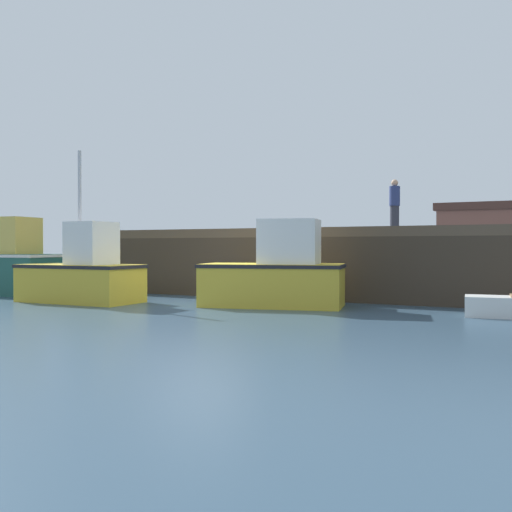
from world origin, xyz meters
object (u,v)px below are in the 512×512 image
fishing_boat_near_right (82,275)px  fishing_boat_mid (276,274)px  fishing_boat_near_left (3,264)px  dockworker (395,205)px

fishing_boat_near_right → fishing_boat_mid: fishing_boat_near_right is taller
fishing_boat_mid → fishing_boat_near_left: bearing=-176.8°
dockworker → fishing_boat_mid: bearing=-100.4°
fishing_boat_near_left → dockworker: dockworker is taller
fishing_boat_near_right → dockworker: 10.05m
fishing_boat_near_left → fishing_boat_near_right: 3.92m
fishing_boat_near_left → fishing_boat_mid: 8.68m
fishing_boat_near_right → dockworker: (6.02, 7.78, 2.05)m
fishing_boat_near_right → dockworker: size_ratio=2.29×
fishing_boat_near_left → fishing_boat_mid: size_ratio=0.97×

